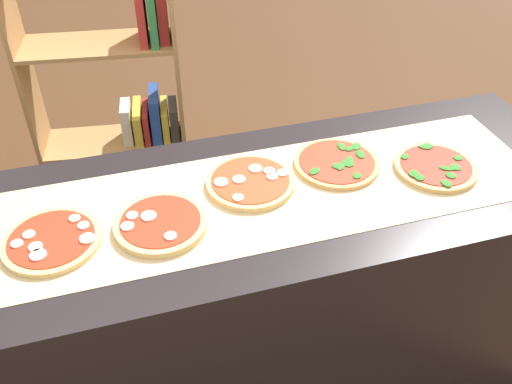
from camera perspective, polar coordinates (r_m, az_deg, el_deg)
The scene contains 9 objects.
ground_plane at distance 2.46m, azimuth -0.00°, elevation -17.96°, with size 12.00×12.00×0.00m, color #4C2D19.
counter at distance 2.08m, azimuth -0.00°, elevation -10.72°, with size 2.25×0.75×0.95m, color black.
parchment_paper at distance 1.75m, azimuth -0.00°, elevation -0.49°, with size 1.87×0.49×0.00m, color tan.
pizza_mozzarella_0 at distance 1.69m, azimuth -20.12°, elevation -4.65°, with size 0.28×0.28×0.02m.
pizza_mozzarella_1 at distance 1.66m, azimuth -9.73°, elevation -3.18°, with size 0.27×0.27×0.03m.
pizza_mozzarella_2 at distance 1.79m, azimuth -0.57°, elevation 1.05°, with size 0.29×0.29×0.03m.
pizza_spinach_3 at distance 1.90m, azimuth 8.27°, elevation 2.95°, with size 0.29×0.29×0.02m.
pizza_spinach_4 at distance 1.95m, azimuth 17.85°, elevation 2.45°, with size 0.27×0.27×0.02m.
bookshelf at distance 2.79m, azimuth -12.99°, elevation 8.34°, with size 0.73×0.38×1.54m.
Camera 1 is at (-0.39, -1.30, 2.05)m, focal length 39.17 mm.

